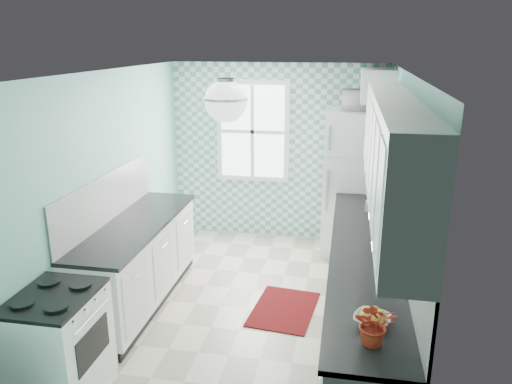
% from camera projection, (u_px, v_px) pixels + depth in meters
% --- Properties ---
extents(floor, '(3.00, 4.40, 0.02)m').
position_uv_depth(floor, '(247.00, 309.00, 5.41)').
color(floor, beige).
rests_on(floor, ground).
extents(ceiling, '(3.00, 4.40, 0.02)m').
position_uv_depth(ceiling, '(246.00, 71.00, 4.67)').
color(ceiling, white).
rests_on(ceiling, wall_back).
extents(wall_back, '(3.00, 0.02, 2.50)m').
position_uv_depth(wall_back, '(277.00, 152.00, 7.12)').
color(wall_back, '#77BFAE').
rests_on(wall_back, floor).
extents(wall_front, '(3.00, 0.02, 2.50)m').
position_uv_depth(wall_front, '(173.00, 310.00, 2.96)').
color(wall_front, '#77BFAE').
rests_on(wall_front, floor).
extents(wall_left, '(0.02, 4.40, 2.50)m').
position_uv_depth(wall_left, '(108.00, 191.00, 5.30)').
color(wall_left, '#77BFAE').
rests_on(wall_left, floor).
extents(wall_right, '(0.02, 4.40, 2.50)m').
position_uv_depth(wall_right, '(401.00, 208.00, 4.78)').
color(wall_right, '#77BFAE').
rests_on(wall_right, floor).
extents(accent_wall, '(3.00, 0.01, 2.50)m').
position_uv_depth(accent_wall, '(277.00, 153.00, 7.10)').
color(accent_wall, '#61A5A1').
rests_on(accent_wall, wall_back).
extents(window, '(1.04, 0.05, 1.44)m').
position_uv_depth(window, '(253.00, 131.00, 7.04)').
color(window, white).
rests_on(window, wall_back).
extents(backsplash_right, '(0.02, 3.60, 0.51)m').
position_uv_depth(backsplash_right, '(402.00, 228.00, 4.42)').
color(backsplash_right, white).
rests_on(backsplash_right, wall_right).
extents(backsplash_left, '(0.02, 2.15, 0.51)m').
position_uv_depth(backsplash_left, '(107.00, 198.00, 5.24)').
color(backsplash_left, white).
rests_on(backsplash_left, wall_left).
extents(upper_cabinets_right, '(0.33, 3.20, 0.90)m').
position_uv_depth(upper_cabinets_right, '(392.00, 154.00, 4.05)').
color(upper_cabinets_right, white).
rests_on(upper_cabinets_right, wall_right).
extents(upper_cabinet_fridge, '(0.40, 0.74, 0.40)m').
position_uv_depth(upper_cabinet_fridge, '(377.00, 85.00, 6.24)').
color(upper_cabinet_fridge, white).
rests_on(upper_cabinet_fridge, wall_right).
extents(ceiling_light, '(0.34, 0.34, 0.35)m').
position_uv_depth(ceiling_light, '(226.00, 101.00, 3.97)').
color(ceiling_light, silver).
rests_on(ceiling_light, ceiling).
extents(base_cabinets_right, '(0.60, 3.60, 0.90)m').
position_uv_depth(base_cabinets_right, '(364.00, 300.00, 4.69)').
color(base_cabinets_right, white).
rests_on(base_cabinets_right, floor).
extents(countertop_right, '(0.63, 3.60, 0.04)m').
position_uv_depth(countertop_right, '(365.00, 253.00, 4.55)').
color(countertop_right, black).
rests_on(countertop_right, base_cabinets_right).
extents(base_cabinets_left, '(0.60, 2.15, 0.90)m').
position_uv_depth(base_cabinets_left, '(137.00, 265.00, 5.41)').
color(base_cabinets_left, white).
rests_on(base_cabinets_left, floor).
extents(countertop_left, '(0.63, 2.15, 0.04)m').
position_uv_depth(countertop_left, '(136.00, 224.00, 5.27)').
color(countertop_left, black).
rests_on(countertop_left, base_cabinets_left).
extents(fridge, '(0.84, 0.83, 1.93)m').
position_uv_depth(fridge, '(356.00, 183.00, 6.63)').
color(fridge, white).
rests_on(fridge, floor).
extents(stove, '(0.59, 0.74, 0.89)m').
position_uv_depth(stove, '(59.00, 345.00, 3.96)').
color(stove, silver).
rests_on(stove, floor).
extents(sink, '(0.45, 0.37, 0.53)m').
position_uv_depth(sink, '(365.00, 222.00, 5.30)').
color(sink, silver).
rests_on(sink, countertop_right).
extents(rug, '(0.73, 0.97, 0.01)m').
position_uv_depth(rug, '(284.00, 309.00, 5.38)').
color(rug, maroon).
rests_on(rug, floor).
extents(dish_towel, '(0.05, 0.22, 0.33)m').
position_uv_depth(dish_towel, '(335.00, 242.00, 5.93)').
color(dish_towel, '#56BEBF').
rests_on(dish_towel, base_cabinets_right).
extents(fruit_bowl, '(0.31, 0.31, 0.06)m').
position_uv_depth(fruit_bowl, '(372.00, 320.00, 3.38)').
color(fruit_bowl, white).
rests_on(fruit_bowl, countertop_right).
extents(potted_plant, '(0.27, 0.24, 0.29)m').
position_uv_depth(potted_plant, '(375.00, 324.00, 3.12)').
color(potted_plant, '#AA0803').
rests_on(potted_plant, countertop_right).
extents(soap_bottle, '(0.09, 0.09, 0.17)m').
position_uv_depth(soap_bottle, '(369.00, 204.00, 5.60)').
color(soap_bottle, '#92C0CE').
rests_on(soap_bottle, countertop_right).
extents(microwave, '(0.48, 0.33, 0.26)m').
position_uv_depth(microwave, '(361.00, 100.00, 6.31)').
color(microwave, white).
rests_on(microwave, fridge).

